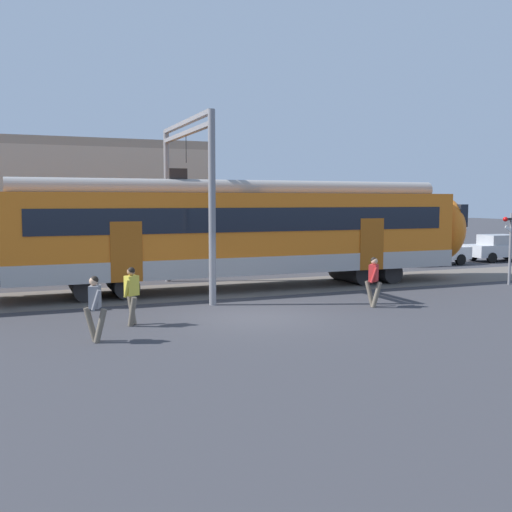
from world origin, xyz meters
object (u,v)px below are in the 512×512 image
at_px(crossing_signal, 511,237).
at_px(pedestrian_red, 373,278).
at_px(parked_car_silver, 500,248).
at_px(pedestrian_grey, 95,304).
at_px(pedestrian_yellow, 132,292).
at_px(parked_car_white, 433,251).

bearing_deg(crossing_signal, pedestrian_red, -163.70).
bearing_deg(parked_car_silver, crossing_signal, -131.71).
xyz_separation_m(pedestrian_red, crossing_signal, (8.24, 2.41, 1.05)).
xyz_separation_m(pedestrian_red, parked_car_silver, (15.17, 10.19, -0.18)).
bearing_deg(pedestrian_grey, crossing_signal, 13.12).
distance_m(pedestrian_grey, pedestrian_red, 9.29).
distance_m(pedestrian_yellow, pedestrian_red, 7.94).
xyz_separation_m(parked_car_white, crossing_signal, (-2.06, -7.64, 1.23)).
relative_size(pedestrian_grey, pedestrian_red, 1.00).
height_order(parked_car_white, parked_car_silver, same).
bearing_deg(pedestrian_yellow, pedestrian_grey, -126.07).
bearing_deg(parked_car_white, crossing_signal, -105.11).
relative_size(pedestrian_grey, parked_car_white, 0.42).
bearing_deg(crossing_signal, parked_car_silver, 48.29).
height_order(pedestrian_yellow, parked_car_silver, pedestrian_yellow).
bearing_deg(pedestrian_grey, parked_car_silver, 25.94).
bearing_deg(pedestrian_yellow, parked_car_silver, 23.77).
height_order(pedestrian_grey, pedestrian_yellow, same).
xyz_separation_m(pedestrian_yellow, pedestrian_red, (7.94, -0.01, 0.00)).
height_order(pedestrian_yellow, pedestrian_red, same).
relative_size(pedestrian_red, crossing_signal, 0.56).
relative_size(pedestrian_yellow, crossing_signal, 0.56).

